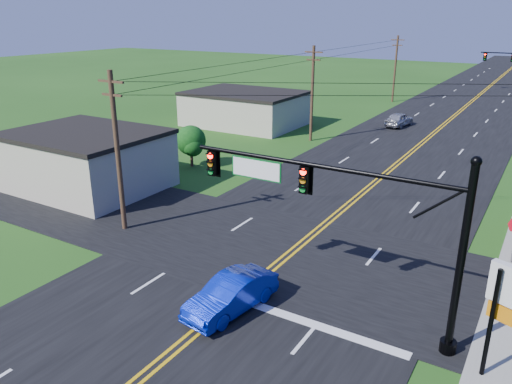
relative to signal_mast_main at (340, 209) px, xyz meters
The scene contains 11 objects.
road_main 42.49m from the signal_mast_main, 95.90° to the left, with size 16.00×220.00×0.04m, color black.
road_cross 7.56m from the signal_mast_main, 137.32° to the left, with size 70.00×10.00×0.04m, color black.
signal_mast_main is the anchor object (origin of this frame).
cream_bldg_near 22.33m from the signal_mast_main, 164.29° to the left, with size 10.20×8.20×4.10m.
cream_bldg_far 38.12m from the signal_mast_main, 127.88° to the left, with size 12.20×9.20×3.70m.
utility_pole_left_a 13.98m from the signal_mast_main, behind, with size 1.80×0.28×9.00m.
utility_pole_left_b 30.34m from the signal_mast_main, 117.14° to the left, with size 1.80×0.28×9.00m.
utility_pole_left_c 55.74m from the signal_mast_main, 104.37° to the left, with size 1.80×0.28×9.00m.
tree_left 23.22m from the signal_mast_main, 142.64° to the left, with size 2.40×2.40×3.37m.
blue_car 5.85m from the signal_mast_main, 154.67° to the right, with size 1.57×4.50×1.48m, color #081DB5.
distant_car 39.03m from the signal_mast_main, 102.35° to the left, with size 1.79×4.45×1.52m, color #AAAAAF.
Camera 1 is at (10.70, -8.69, 11.72)m, focal length 35.00 mm.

